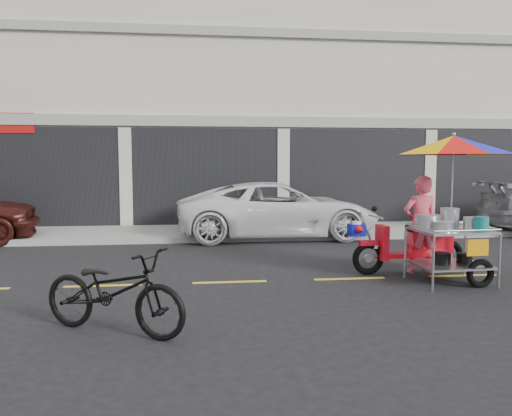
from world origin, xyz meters
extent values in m
plane|color=black|center=(0.00, 0.00, 0.00)|extent=(90.00, 90.00, 0.00)
cube|color=gray|center=(0.00, 5.50, 0.07)|extent=(45.00, 3.00, 0.15)
cube|color=beige|center=(0.00, 10.50, 4.00)|extent=(36.00, 8.00, 8.00)
cube|color=black|center=(0.00, 6.47, 1.45)|extent=(35.28, 0.06, 2.90)
cube|color=gray|center=(0.00, 6.45, 3.10)|extent=(36.00, 0.12, 0.30)
cube|color=gray|center=(0.00, 6.45, 5.60)|extent=(36.00, 0.12, 0.25)
cube|color=gold|center=(0.00, 0.00, 0.00)|extent=(42.00, 0.10, 0.01)
imported|color=white|center=(-0.45, 4.70, 0.72)|extent=(5.20, 2.48, 1.43)
imported|color=black|center=(-3.46, -2.25, 0.49)|extent=(1.95, 1.46, 0.98)
torus|color=black|center=(0.42, 0.28, 0.28)|extent=(0.58, 0.14, 0.57)
torus|color=black|center=(1.92, 0.37, 0.28)|extent=(0.58, 0.14, 0.57)
cylinder|color=#9EA0A5|center=(0.42, 0.28, 0.28)|extent=(0.14, 0.07, 0.14)
cylinder|color=#9EA0A5|center=(1.92, 0.37, 0.28)|extent=(0.14, 0.07, 0.14)
cube|color=red|center=(0.42, 0.28, 0.55)|extent=(0.33, 0.14, 0.08)
cylinder|color=#9EA0A5|center=(0.42, 0.28, 0.70)|extent=(0.37, 0.07, 0.81)
cube|color=red|center=(0.67, 0.30, 0.55)|extent=(0.14, 0.35, 0.60)
cube|color=red|center=(1.12, 0.32, 0.32)|extent=(0.82, 0.33, 0.08)
cube|color=red|center=(1.57, 0.35, 0.55)|extent=(0.77, 0.31, 0.40)
cube|color=black|center=(1.47, 0.34, 0.78)|extent=(0.67, 0.28, 0.10)
cylinder|color=#9EA0A5|center=(0.54, 0.29, 1.01)|extent=(0.07, 0.55, 0.04)
sphere|color=black|center=(0.58, 0.49, 1.13)|extent=(0.10, 0.10, 0.10)
cylinder|color=white|center=(0.54, 0.29, 0.48)|extent=(0.13, 0.13, 0.05)
cube|color=#090D87|center=(0.20, 0.27, 0.78)|extent=(0.27, 0.24, 0.20)
cylinder|color=white|center=(0.20, 0.27, 0.91)|extent=(0.17, 0.17, 0.05)
cone|color=red|center=(0.21, 0.10, 0.80)|extent=(0.19, 0.23, 0.18)
torus|color=black|center=(1.84, -0.79, 0.22)|extent=(0.47, 0.13, 0.46)
cylinder|color=#9EA0A5|center=(0.99, -0.94, 0.43)|extent=(0.04, 0.04, 0.85)
cylinder|color=#9EA0A5|center=(0.94, -0.04, 0.43)|extent=(0.04, 0.04, 0.85)
cylinder|color=#9EA0A5|center=(2.10, -0.88, 0.43)|extent=(0.04, 0.04, 0.85)
cylinder|color=#9EA0A5|center=(2.04, 0.02, 0.43)|extent=(0.04, 0.04, 0.85)
cube|color=#9EA0A5|center=(1.52, -0.46, 0.30)|extent=(1.16, 0.97, 0.03)
cube|color=#9EA0A5|center=(1.52, -0.46, 0.85)|extent=(1.16, 0.97, 0.04)
cylinder|color=#9EA0A5|center=(1.54, -0.91, 0.92)|extent=(1.11, 0.09, 0.02)
cylinder|color=#9EA0A5|center=(1.49, -0.01, 0.92)|extent=(1.11, 0.09, 0.02)
cylinder|color=#9EA0A5|center=(0.97, -0.49, 0.92)|extent=(0.08, 0.91, 0.02)
cylinder|color=#9EA0A5|center=(2.07, -0.43, 0.92)|extent=(0.08, 0.91, 0.02)
cylinder|color=#9EA0A5|center=(1.49, -0.01, 0.30)|extent=(0.08, 0.76, 0.04)
cylinder|color=#9EA0A5|center=(1.49, -0.01, 0.80)|extent=(0.08, 0.76, 0.04)
cube|color=orange|center=(1.70, -0.93, 0.65)|extent=(0.35, 0.04, 0.25)
cylinder|color=#B7B7BC|center=(1.20, -0.28, 0.97)|extent=(0.41, 0.41, 0.20)
cylinder|color=#B7B7BC|center=(1.61, -0.23, 1.02)|extent=(0.31, 0.31, 0.30)
cylinder|color=#B7B7BC|center=(1.90, -0.39, 0.95)|extent=(0.27, 0.27, 0.16)
cylinder|color=#B7B7BC|center=(1.28, -0.66, 0.94)|extent=(0.32, 0.32, 0.13)
cylinder|color=#116D67|center=(1.88, -0.69, 0.99)|extent=(0.23, 0.23, 0.22)
cylinder|color=black|center=(1.37, -0.47, 0.41)|extent=(0.30, 0.30, 0.18)
cylinder|color=black|center=(1.77, -0.44, 0.40)|extent=(0.26, 0.26, 0.16)
cylinder|color=#9EA0A5|center=(1.56, -0.36, 1.61)|extent=(0.03, 0.03, 1.51)
sphere|color=#9EA0A5|center=(1.56, -0.36, 2.38)|extent=(0.06, 0.06, 0.06)
imported|color=#E34B5F|center=(1.37, 0.34, 0.85)|extent=(0.64, 0.44, 1.70)
camera|label=1|loc=(-2.51, -7.93, 1.95)|focal=35.00mm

